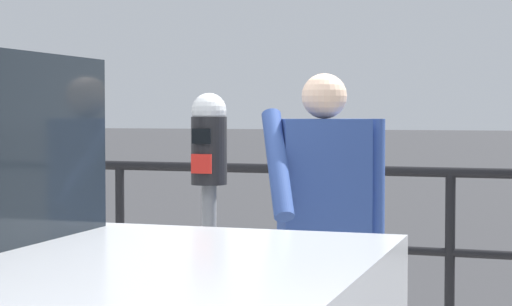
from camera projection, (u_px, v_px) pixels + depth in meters
name	position (u px, v px, depth m)	size (l,w,h in m)	color
parking_meter	(209.00, 182.00, 4.30)	(0.17, 0.18, 1.50)	slate
pedestrian_at_meter	(324.00, 221.00, 4.31)	(0.55, 0.65, 1.59)	slate
background_railing	(275.00, 212.00, 5.76)	(24.06, 0.06, 1.09)	black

